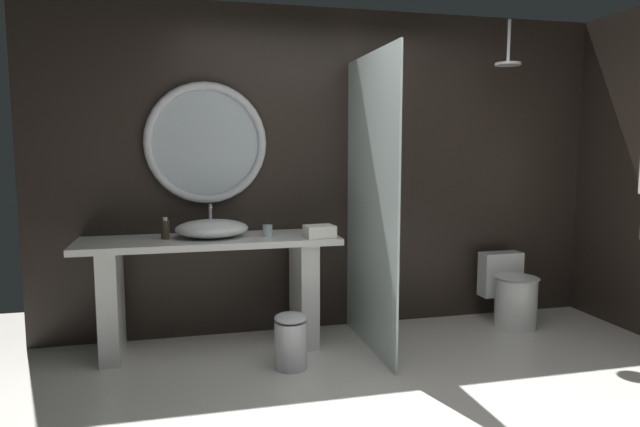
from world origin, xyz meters
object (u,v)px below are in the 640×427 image
(round_wall_mirror, at_px, (206,143))
(waste_bin, at_px, (291,340))
(folded_hand_towel, at_px, (320,232))
(rain_shower_head, at_px, (508,60))
(tumbler_cup, at_px, (268,231))
(soap_dispenser, at_px, (165,229))
(vessel_sink, at_px, (212,228))
(toilet, at_px, (511,293))

(round_wall_mirror, height_order, waste_bin, round_wall_mirror)
(folded_hand_towel, bearing_deg, rain_shower_head, 4.32)
(round_wall_mirror, bearing_deg, waste_bin, -57.56)
(tumbler_cup, bearing_deg, soap_dispenser, 175.71)
(vessel_sink, height_order, rain_shower_head, rain_shower_head)
(soap_dispenser, bearing_deg, folded_hand_towel, -10.88)
(tumbler_cup, height_order, toilet, tumbler_cup)
(round_wall_mirror, relative_size, rain_shower_head, 2.61)
(round_wall_mirror, height_order, rain_shower_head, rain_shower_head)
(round_wall_mirror, bearing_deg, folded_hand_towel, -30.41)
(toilet, bearing_deg, soap_dispenser, 178.86)
(waste_bin, height_order, folded_hand_towel, folded_hand_towel)
(vessel_sink, bearing_deg, rain_shower_head, -2.04)
(vessel_sink, distance_m, rain_shower_head, 2.67)
(rain_shower_head, bearing_deg, round_wall_mirror, 171.76)
(tumbler_cup, xyz_separation_m, waste_bin, (0.08, -0.48, -0.69))
(vessel_sink, xyz_separation_m, folded_hand_towel, (0.77, -0.20, -0.02))
(rain_shower_head, relative_size, waste_bin, 0.92)
(folded_hand_towel, bearing_deg, tumbler_cup, 156.65)
(rain_shower_head, bearing_deg, waste_bin, -166.44)
(toilet, distance_m, waste_bin, 2.05)
(vessel_sink, bearing_deg, folded_hand_towel, -14.74)
(vessel_sink, bearing_deg, round_wall_mirror, 93.56)
(soap_dispenser, height_order, folded_hand_towel, soap_dispenser)
(tumbler_cup, bearing_deg, round_wall_mirror, 144.26)
(waste_bin, bearing_deg, tumbler_cup, 99.24)
(soap_dispenser, height_order, rain_shower_head, rain_shower_head)
(soap_dispenser, relative_size, rain_shower_head, 0.45)
(round_wall_mirror, relative_size, folded_hand_towel, 4.37)
(soap_dispenser, xyz_separation_m, rain_shower_head, (2.67, -0.09, 1.28))
(soap_dispenser, bearing_deg, rain_shower_head, -1.98)
(rain_shower_head, xyz_separation_m, toilet, (0.14, 0.04, -1.92))
(rain_shower_head, bearing_deg, tumbler_cup, 178.90)
(tumbler_cup, bearing_deg, vessel_sink, 173.55)
(tumbler_cup, xyz_separation_m, toilet, (2.07, -0.00, -0.61))
(vessel_sink, bearing_deg, toilet, -1.07)
(tumbler_cup, relative_size, toilet, 0.15)
(rain_shower_head, distance_m, waste_bin, 2.76)
(soap_dispenser, xyz_separation_m, round_wall_mirror, (0.32, 0.25, 0.62))
(vessel_sink, height_order, folded_hand_towel, vessel_sink)
(waste_bin, relative_size, folded_hand_towel, 1.82)
(round_wall_mirror, distance_m, folded_hand_towel, 1.11)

